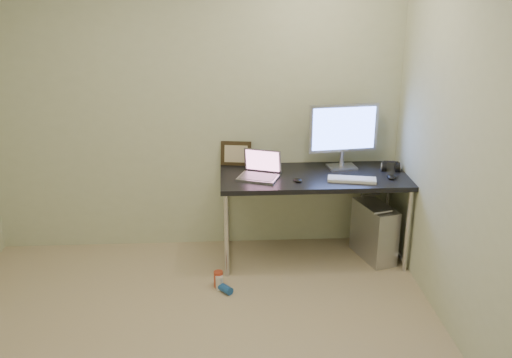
# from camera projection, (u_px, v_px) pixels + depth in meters

# --- Properties ---
(wall_back) EXTENTS (3.50, 0.02, 2.50)m
(wall_back) POSITION_uv_depth(u_px,v_px,m) (195.00, 108.00, 4.80)
(wall_back) COLOR beige
(wall_back) RESTS_ON ground
(wall_right) EXTENTS (0.02, 3.50, 2.50)m
(wall_right) POSITION_uv_depth(u_px,v_px,m) (489.00, 172.00, 3.25)
(wall_right) COLOR beige
(wall_right) RESTS_ON ground
(desk) EXTENTS (1.54, 0.68, 0.75)m
(desk) POSITION_uv_depth(u_px,v_px,m) (314.00, 184.00, 4.74)
(desk) COLOR black
(desk) RESTS_ON ground
(tower_computer) EXTENTS (0.32, 0.50, 0.51)m
(tower_computer) POSITION_uv_depth(u_px,v_px,m) (374.00, 231.00, 4.87)
(tower_computer) COLOR #B5B4B9
(tower_computer) RESTS_ON ground
(cable_a) EXTENTS (0.01, 0.16, 0.69)m
(cable_a) POSITION_uv_depth(u_px,v_px,m) (361.00, 200.00, 5.12)
(cable_a) COLOR black
(cable_a) RESTS_ON ground
(cable_b) EXTENTS (0.02, 0.11, 0.71)m
(cable_b) POSITION_uv_depth(u_px,v_px,m) (371.00, 203.00, 5.12)
(cable_b) COLOR black
(cable_b) RESTS_ON ground
(can_red) EXTENTS (0.08, 0.08, 0.13)m
(can_red) POSITION_uv_depth(u_px,v_px,m) (218.00, 279.00, 4.46)
(can_red) COLOR #B13A22
(can_red) RESTS_ON ground
(can_white) EXTENTS (0.06, 0.06, 0.11)m
(can_white) POSITION_uv_depth(u_px,v_px,m) (220.00, 283.00, 4.42)
(can_white) COLOR silver
(can_white) RESTS_ON ground
(can_blue) EXTENTS (0.12, 0.13, 0.06)m
(can_blue) POSITION_uv_depth(u_px,v_px,m) (226.00, 289.00, 4.38)
(can_blue) COLOR #1D4E9D
(can_blue) RESTS_ON ground
(laptop) EXTENTS (0.38, 0.35, 0.22)m
(laptop) POSITION_uv_depth(u_px,v_px,m) (260.00, 171.00, 4.65)
(laptop) COLOR #B1B0B8
(laptop) RESTS_ON desk
(monitor) EXTENTS (0.59, 0.20, 0.55)m
(monitor) POSITION_uv_depth(u_px,v_px,m) (343.00, 131.00, 4.78)
(monitor) COLOR #B1B0B8
(monitor) RESTS_ON desk
(keyboard) EXTENTS (0.40, 0.20, 0.02)m
(keyboard) POSITION_uv_depth(u_px,v_px,m) (352.00, 179.00, 4.57)
(keyboard) COLOR white
(keyboard) RESTS_ON desk
(mouse_right) EXTENTS (0.10, 0.13, 0.04)m
(mouse_right) POSITION_uv_depth(u_px,v_px,m) (392.00, 176.00, 4.63)
(mouse_right) COLOR black
(mouse_right) RESTS_ON desk
(mouse_left) EXTENTS (0.08, 0.11, 0.03)m
(mouse_left) POSITION_uv_depth(u_px,v_px,m) (298.00, 179.00, 4.56)
(mouse_left) COLOR black
(mouse_left) RESTS_ON desk
(headphones) EXTENTS (0.17, 0.10, 0.10)m
(headphones) POSITION_uv_depth(u_px,v_px,m) (391.00, 167.00, 4.81)
(headphones) COLOR black
(headphones) RESTS_ON desk
(picture_frame) EXTENTS (0.27, 0.11, 0.21)m
(picture_frame) POSITION_uv_depth(u_px,v_px,m) (236.00, 153.00, 4.92)
(picture_frame) COLOR black
(picture_frame) RESTS_ON desk
(webcam) EXTENTS (0.05, 0.04, 0.12)m
(webcam) POSITION_uv_depth(u_px,v_px,m) (262.00, 154.00, 4.94)
(webcam) COLOR silver
(webcam) RESTS_ON desk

